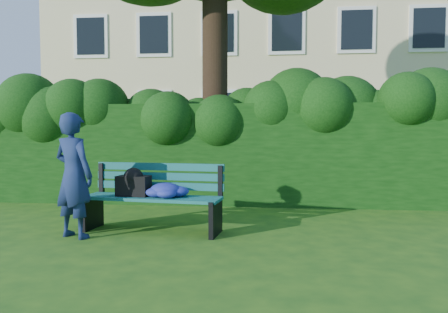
# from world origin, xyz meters

# --- Properties ---
(ground) EXTENTS (80.00, 80.00, 0.00)m
(ground) POSITION_xyz_m (0.00, 0.00, 0.00)
(ground) COLOR #225217
(ground) RESTS_ON ground
(apartment_building) EXTENTS (16.00, 8.08, 12.00)m
(apartment_building) POSITION_xyz_m (-0.00, 13.99, 6.00)
(apartment_building) COLOR beige
(apartment_building) RESTS_ON ground
(hedge) EXTENTS (10.00, 1.00, 1.80)m
(hedge) POSITION_xyz_m (0.00, 2.20, 0.90)
(hedge) COLOR black
(hedge) RESTS_ON ground
(park_bench) EXTENTS (1.88, 0.77, 0.89)m
(park_bench) POSITION_xyz_m (-0.86, -0.21, 0.50)
(park_bench) COLOR #115554
(park_bench) RESTS_ON ground
(man_reading) EXTENTS (0.67, 0.56, 1.56)m
(man_reading) POSITION_xyz_m (-1.75, -0.64, 0.78)
(man_reading) COLOR navy
(man_reading) RESTS_ON ground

